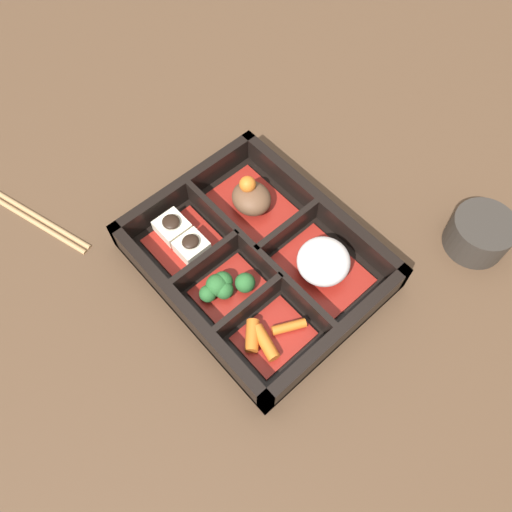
# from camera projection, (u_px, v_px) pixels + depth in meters

# --- Properties ---
(ground_plane) EXTENTS (3.00, 3.00, 0.00)m
(ground_plane) POSITION_uv_depth(u_px,v_px,m) (256.00, 265.00, 0.66)
(ground_plane) COLOR #4C3523
(bento_base) EXTENTS (0.30, 0.24, 0.01)m
(bento_base) POSITION_uv_depth(u_px,v_px,m) (256.00, 263.00, 0.65)
(bento_base) COLOR black
(bento_base) RESTS_ON ground_plane
(bento_rim) EXTENTS (0.30, 0.24, 0.05)m
(bento_rim) POSITION_uv_depth(u_px,v_px,m) (255.00, 258.00, 0.63)
(bento_rim) COLOR black
(bento_rim) RESTS_ON ground_plane
(bowl_stew) EXTENTS (0.11, 0.09, 0.05)m
(bowl_stew) POSITION_uv_depth(u_px,v_px,m) (251.00, 200.00, 0.67)
(bowl_stew) COLOR maroon
(bowl_stew) RESTS_ON bento_base
(bowl_rice) EXTENTS (0.11, 0.09, 0.05)m
(bowl_rice) POSITION_uv_depth(u_px,v_px,m) (323.00, 263.00, 0.62)
(bowl_rice) COLOR maroon
(bowl_rice) RESTS_ON bento_base
(bowl_tofu) EXTENTS (0.08, 0.08, 0.03)m
(bowl_tofu) POSITION_uv_depth(u_px,v_px,m) (182.00, 238.00, 0.65)
(bowl_tofu) COLOR maroon
(bowl_tofu) RESTS_ON bento_base
(bowl_greens) EXTENTS (0.06, 0.08, 0.03)m
(bowl_greens) POSITION_uv_depth(u_px,v_px,m) (226.00, 287.00, 0.61)
(bowl_greens) COLOR maroon
(bowl_greens) RESTS_ON bento_base
(bowl_carrots) EXTENTS (0.07, 0.08, 0.02)m
(bowl_carrots) POSITION_uv_depth(u_px,v_px,m) (270.00, 336.00, 0.59)
(bowl_carrots) COLOR maroon
(bowl_carrots) RESTS_ON bento_base
(tea_cup) EXTENTS (0.08, 0.08, 0.05)m
(tea_cup) POSITION_uv_depth(u_px,v_px,m) (480.00, 233.00, 0.65)
(tea_cup) COLOR #2D2823
(tea_cup) RESTS_ON ground_plane
(chopsticks) EXTENTS (0.22, 0.08, 0.01)m
(chopsticks) POSITION_uv_depth(u_px,v_px,m) (25.00, 212.00, 0.69)
(chopsticks) COLOR #A87F51
(chopsticks) RESTS_ON ground_plane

